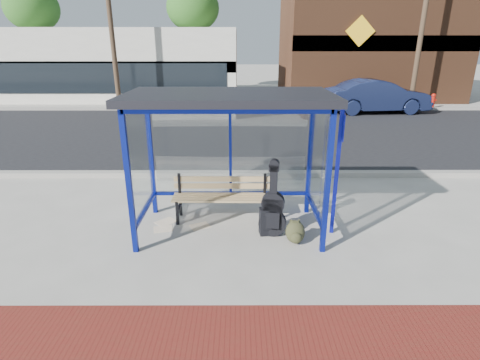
{
  "coord_description": "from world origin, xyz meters",
  "views": [
    {
      "loc": [
        0.17,
        -6.03,
        3.14
      ],
      "look_at": [
        0.18,
        0.2,
        0.88
      ],
      "focal_mm": 28.0,
      "sensor_mm": 36.0,
      "label": 1
    }
  ],
  "objects_px": {
    "suitcase": "(268,221)",
    "bench": "(222,195)",
    "backpack": "(295,233)",
    "parked_car": "(377,96)",
    "guitar_bag": "(273,210)",
    "fire_hydrant": "(433,100)"
  },
  "relations": [
    {
      "from": "suitcase",
      "to": "bench",
      "type": "bearing_deg",
      "value": 135.44
    },
    {
      "from": "bench",
      "to": "backpack",
      "type": "relative_size",
      "value": 4.69
    },
    {
      "from": "bench",
      "to": "suitcase",
      "type": "height_order",
      "value": "bench"
    },
    {
      "from": "backpack",
      "to": "parked_car",
      "type": "distance_m",
      "value": 14.01
    },
    {
      "from": "suitcase",
      "to": "parked_car",
      "type": "distance_m",
      "value": 13.92
    },
    {
      "from": "guitar_bag",
      "to": "backpack",
      "type": "distance_m",
      "value": 0.54
    },
    {
      "from": "guitar_bag",
      "to": "fire_hydrant",
      "type": "xyz_separation_m",
      "value": [
        9.52,
        13.87,
        -0.06
      ]
    },
    {
      "from": "bench",
      "to": "parked_car",
      "type": "distance_m",
      "value": 13.75
    },
    {
      "from": "parked_car",
      "to": "fire_hydrant",
      "type": "bearing_deg",
      "value": -73.19
    },
    {
      "from": "suitcase",
      "to": "fire_hydrant",
      "type": "relative_size",
      "value": 0.69
    },
    {
      "from": "backpack",
      "to": "fire_hydrant",
      "type": "xyz_separation_m",
      "value": [
        9.16,
        14.13,
        0.23
      ]
    },
    {
      "from": "guitar_bag",
      "to": "parked_car",
      "type": "distance_m",
      "value": 13.92
    },
    {
      "from": "bench",
      "to": "fire_hydrant",
      "type": "xyz_separation_m",
      "value": [
        10.42,
        13.19,
        -0.07
      ]
    },
    {
      "from": "guitar_bag",
      "to": "suitcase",
      "type": "relative_size",
      "value": 2.43
    },
    {
      "from": "guitar_bag",
      "to": "suitcase",
      "type": "xyz_separation_m",
      "value": [
        -0.07,
        0.04,
        -0.23
      ]
    },
    {
      "from": "bench",
      "to": "parked_car",
      "type": "xyz_separation_m",
      "value": [
        6.99,
        11.83,
        0.31
      ]
    },
    {
      "from": "guitar_bag",
      "to": "backpack",
      "type": "relative_size",
      "value": 3.34
    },
    {
      "from": "bench",
      "to": "guitar_bag",
      "type": "distance_m",
      "value": 1.12
    },
    {
      "from": "bench",
      "to": "parked_car",
      "type": "relative_size",
      "value": 0.38
    },
    {
      "from": "bench",
      "to": "backpack",
      "type": "bearing_deg",
      "value": -36.29
    },
    {
      "from": "backpack",
      "to": "fire_hydrant",
      "type": "bearing_deg",
      "value": 54.91
    },
    {
      "from": "suitcase",
      "to": "parked_car",
      "type": "height_order",
      "value": "parked_car"
    }
  ]
}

